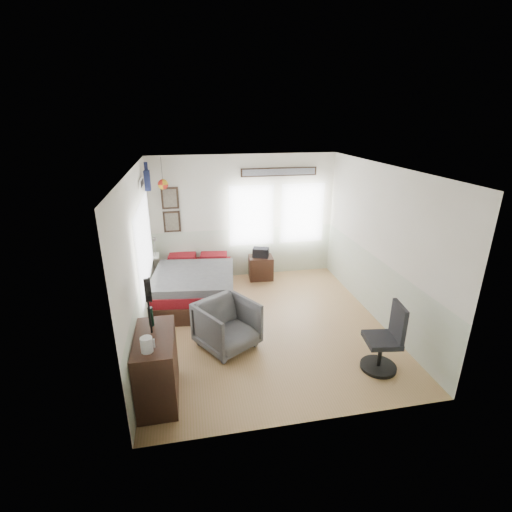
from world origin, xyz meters
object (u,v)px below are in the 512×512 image
object	(u,v)px
bed	(195,285)
nightstand	(261,268)
armchair	(227,325)
dresser	(157,367)
task_chair	(385,343)

from	to	relation	value
bed	nightstand	world-z (taller)	bed
armchair	dresser	bearing A→B (deg)	-168.58
bed	task_chair	size ratio (longest dim) A/B	2.16
dresser	bed	bearing A→B (deg)	77.68
bed	armchair	bearing A→B (deg)	-68.55
task_chair	nightstand	bearing A→B (deg)	115.24
bed	dresser	world-z (taller)	dresser
task_chair	armchair	bearing A→B (deg)	163.15
nightstand	bed	bearing A→B (deg)	-148.62
nightstand	task_chair	xyz separation A→B (m)	(1.09, -3.45, 0.16)
armchair	nightstand	size ratio (longest dim) A/B	1.61
bed	task_chair	world-z (taller)	task_chair
dresser	armchair	world-z (taller)	dresser
nightstand	task_chair	distance (m)	3.62
armchair	task_chair	bearing A→B (deg)	-56.18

